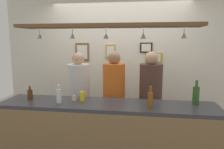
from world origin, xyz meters
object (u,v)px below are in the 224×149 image
Objects in this scene: drink_can at (82,96)px; picture_frame_upper_small at (146,48)px; cupcake at (74,98)px; picture_frame_crest at (111,52)px; picture_frame_caricature at (82,52)px; bottle_champagne_green at (196,95)px; person_middle_orange_shirt at (114,94)px; person_right_brown_shirt at (151,95)px; bottle_soda_clear at (59,96)px; picture_frame_lower_pair at (154,58)px; bottle_beer_brown_stubby at (30,94)px; person_left_white_patterned_shirt at (79,94)px; bottle_beer_amber_tall at (150,100)px.

picture_frame_upper_small is at bearing 58.91° from drink_can.
picture_frame_crest is (0.27, 1.35, 0.54)m from cupcake.
picture_frame_caricature reaches higher than picture_frame_crest.
bottle_champagne_green is 2.46× the size of drink_can.
person_middle_orange_shirt is 0.56m from person_right_brown_shirt.
drink_can is 1.67m from picture_frame_upper_small.
person_middle_orange_shirt is 7.22× the size of bottle_soda_clear.
bottle_beer_brown_stubby is at bearing -140.07° from picture_frame_lower_pair.
picture_frame_caricature is (0.32, 1.38, 0.49)m from bottle_beer_brown_stubby.
person_left_white_patterned_shirt is at bearing -117.30° from picture_frame_crest.
drink_can is (0.26, 0.13, -0.03)m from bottle_soda_clear.
picture_frame_lower_pair is (0.10, 1.52, 0.37)m from bottle_beer_amber_tall.
bottle_champagne_green reaches higher than drink_can.
cupcake is at bearing -101.11° from picture_frame_crest.
bottle_beer_brown_stubby is at bearing -137.48° from picture_frame_upper_small.
bottle_beer_amber_tall is 0.60m from bottle_champagne_green.
picture_frame_caricature is at bearing 105.98° from drink_can.
picture_frame_lower_pair reaches higher than bottle_beer_brown_stubby.
person_right_brown_shirt is 0.78m from bottle_beer_amber_tall.
bottle_beer_brown_stubby is (-1.59, -0.63, 0.12)m from person_right_brown_shirt.
cupcake is at bearing -174.38° from drink_can.
picture_frame_crest is at bearing 83.32° from drink_can.
person_middle_orange_shirt is 0.95m from bottle_beer_amber_tall.
picture_frame_lower_pair is at bearing 50.13° from person_middle_orange_shirt.
bottle_soda_clear is 1.12m from bottle_beer_amber_tall.
person_right_brown_shirt reaches higher than person_left_white_patterned_shirt.
bottle_soda_clear is 1.69m from bottle_champagne_green.
bottle_beer_amber_tall is 1.57m from picture_frame_lower_pair.
person_right_brown_shirt is at bearing 134.61° from bottle_champagne_green.
bottle_beer_amber_tall is 0.88m from drink_can.
person_left_white_patterned_shirt reaches higher than picture_frame_lower_pair.
bottle_soda_clear is at bearing -153.42° from drink_can.
person_left_white_patterned_shirt is 1.50m from picture_frame_lower_pair.
picture_frame_caricature is (-1.80, 1.28, 0.44)m from bottle_champagne_green.
picture_frame_crest is at bearing 134.32° from bottle_champagne_green.
picture_frame_crest reaches higher than cupcake.
person_left_white_patterned_shirt is at bearing 101.49° from cupcake.
person_left_white_patterned_shirt is 5.46× the size of bottle_champagne_green.
picture_frame_lower_pair is (1.06, 1.35, 0.43)m from cupcake.
picture_frame_upper_small is 0.73× the size of picture_frame_lower_pair.
picture_frame_caricature is 0.54m from picture_frame_crest.
bottle_beer_amber_tall is 2.02m from picture_frame_caricature.
picture_frame_lower_pair is at bearing 50.45° from bottle_soda_clear.
cupcake is 1.77m from picture_frame_lower_pair.
person_middle_orange_shirt is at bearing -122.76° from picture_frame_upper_small.
picture_frame_caricature is (-0.71, 0.75, 0.61)m from person_middle_orange_shirt.
bottle_champagne_green is 1.41m from picture_frame_lower_pair.
bottle_soda_clear is 1.89× the size of drink_can.
cupcake is at bearing -125.83° from person_middle_orange_shirt.
cupcake is at bearing -148.83° from person_right_brown_shirt.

